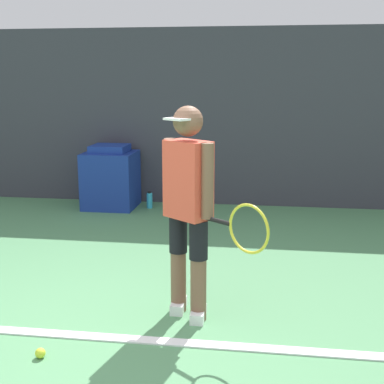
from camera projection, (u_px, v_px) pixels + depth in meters
ground_plane at (85, 361)px, 3.45m from camera, size 24.00×24.00×0.00m
back_wall at (189, 118)px, 7.55m from camera, size 24.00×0.10×2.46m
court_baseline at (100, 337)px, 3.75m from camera, size 21.60×0.10×0.01m
tennis_player at (190, 204)px, 3.93m from camera, size 0.81×0.65×1.60m
tennis_ball at (40, 353)px, 3.48m from camera, size 0.07×0.07×0.07m
covered_chair at (111, 178)px, 7.45m from camera, size 0.70×0.67×0.88m
water_bottle at (150, 200)px, 7.45m from camera, size 0.08×0.08×0.24m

